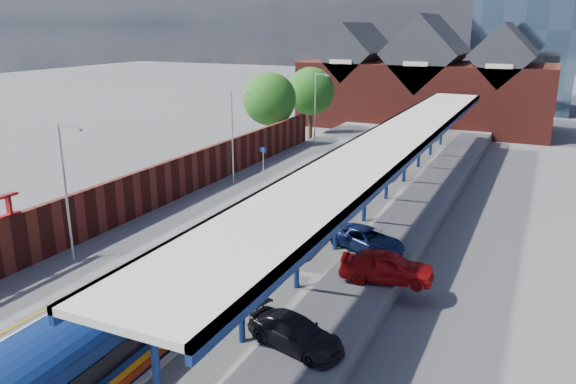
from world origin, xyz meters
name	(u,v)px	position (x,y,z in m)	size (l,w,h in m)	color
ground	(350,180)	(0.00, 30.00, 0.00)	(240.00, 240.00, 0.00)	#5B5B5E
ballast_bed	(302,215)	(0.00, 20.00, 0.03)	(6.00, 76.00, 0.06)	#473D33
rails	(302,214)	(0.00, 20.00, 0.12)	(4.51, 76.00, 0.14)	slate
left_platform	(232,198)	(-5.50, 20.00, 0.50)	(5.00, 76.00, 1.00)	#565659
right_platform	(388,221)	(6.00, 20.00, 0.50)	(6.00, 76.00, 1.00)	#565659
coping_left	(261,195)	(-3.15, 20.00, 1.02)	(0.30, 76.00, 0.05)	silver
coping_right	(346,207)	(3.15, 20.00, 1.02)	(0.30, 76.00, 0.05)	silver
yellow_line	(253,194)	(-3.75, 20.00, 1.01)	(0.14, 76.00, 0.01)	yellow
train	(351,169)	(1.49, 25.66, 2.12)	(3.15, 65.95, 3.45)	#0B1F53
canopy	(392,141)	(5.48, 21.95, 5.25)	(4.50, 52.00, 4.48)	navy
lamp_post_b	(67,185)	(-6.36, 6.00, 4.99)	(1.48, 0.18, 7.00)	#A5A8AA
lamp_post_c	(234,131)	(-6.36, 22.00, 4.99)	(1.48, 0.18, 7.00)	#A5A8AA
lamp_post_d	(316,104)	(-6.36, 38.00, 4.99)	(1.48, 0.18, 7.00)	#A5A8AA
platform_sign	(263,158)	(-5.00, 24.00, 2.69)	(0.55, 0.08, 2.50)	#A5A8AA
brick_wall	(143,191)	(-8.10, 13.54, 2.45)	(0.35, 50.00, 3.86)	#5C1E18
station_building	(425,84)	(0.00, 58.00, 5.45)	(30.00, 12.12, 13.78)	#5C1E18
tree_near	(271,101)	(-10.35, 35.91, 5.35)	(5.20, 5.20, 8.10)	#382314
tree_far	(312,93)	(-9.35, 43.91, 5.35)	(5.20, 5.20, 8.10)	#382314
parked_car_red	(387,266)	(8.50, 10.42, 1.74)	(1.74, 4.33, 1.48)	#AD0E0F
parked_car_dark	(295,333)	(6.95, 3.55, 1.57)	(1.60, 3.94, 1.14)	black
parked_car_blue	(367,239)	(6.55, 13.67, 1.59)	(1.96, 4.26, 1.18)	navy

